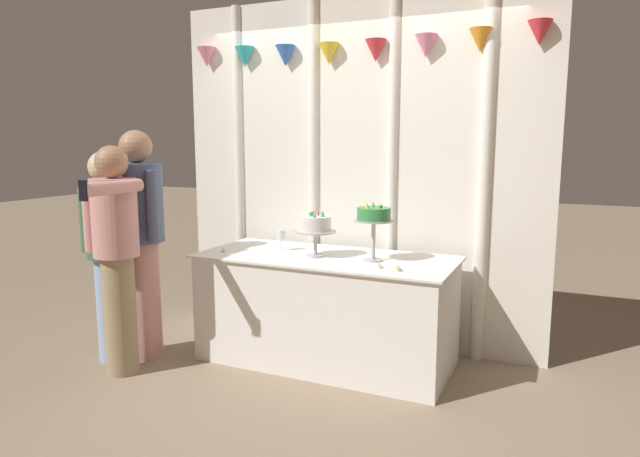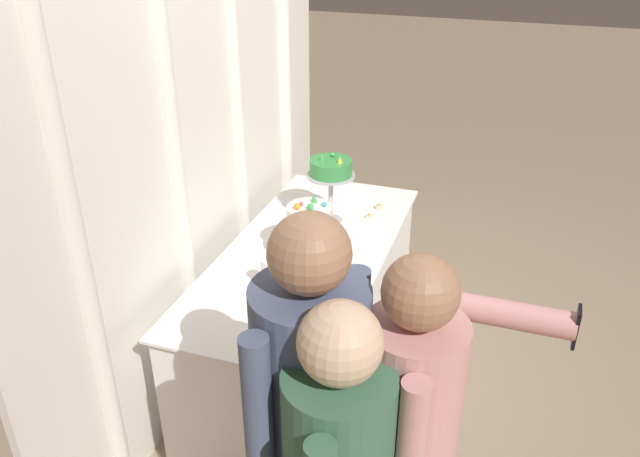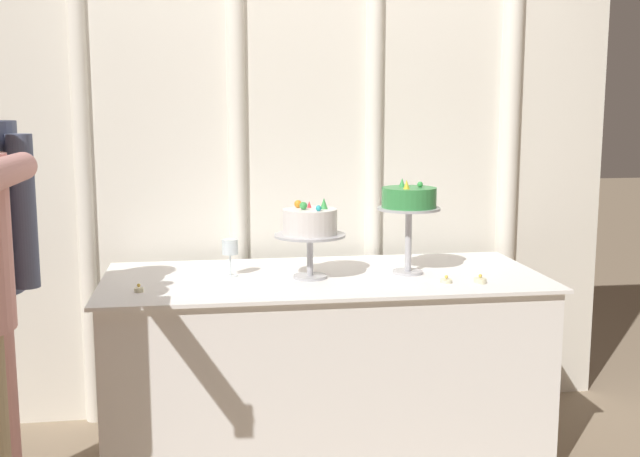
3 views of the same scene
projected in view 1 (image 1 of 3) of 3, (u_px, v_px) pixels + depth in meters
The scene contains 12 objects.
ground_plane at pixel (320, 366), 4.05m from camera, with size 24.00×24.00×0.00m, color gray.
draped_curtain at pixel (355, 165), 4.38m from camera, with size 3.01×0.17×2.71m.
cake_table at pixel (326, 309), 4.08m from camera, with size 1.85×0.81×0.79m.
cake_display_nearleft at pixel (315, 226), 3.97m from camera, with size 0.29×0.29×0.34m.
cake_display_nearright at pixel (374, 217), 3.81m from camera, with size 0.27×0.27×0.41m.
wine_glass at pixel (281, 235), 4.20m from camera, with size 0.07×0.07×0.16m.
tealight_far_left at pixel (224, 251), 4.15m from camera, with size 0.04×0.04×0.03m.
tealight_near_left at pixel (379, 267), 3.63m from camera, with size 0.05×0.05×0.03m.
tealight_near_right at pixel (398, 269), 3.56m from camera, with size 0.05×0.05×0.04m.
guest_man_pink_jacket at pixel (109, 247), 4.04m from camera, with size 0.48×0.34×1.54m.
guest_man_dark_suit at pixel (140, 236), 4.09m from camera, with size 0.49×0.46×1.69m.
guest_girl_blue_dress at pixel (116, 249), 3.79m from camera, with size 0.46×0.61×1.58m.
Camera 1 is at (1.58, -3.50, 1.62)m, focal length 31.42 mm.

